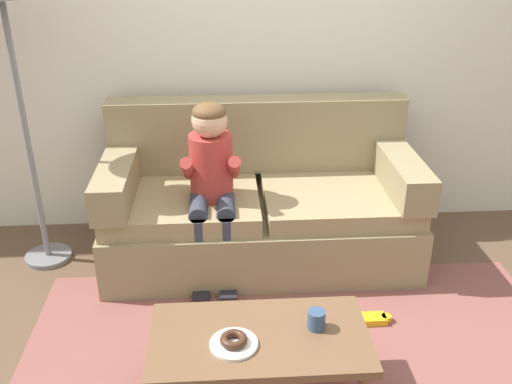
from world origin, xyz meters
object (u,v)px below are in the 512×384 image
couch (260,206)px  mug (316,320)px  donut (234,339)px  toy_controller (371,320)px  person_child (211,176)px  coffee_table (260,343)px

couch → mug: size_ratio=21.77×
couch → donut: 1.39m
donut → toy_controller: (0.78, 0.58, -0.39)m
couch → mug: couch is taller
person_child → mug: person_child is taller
coffee_table → donut: 0.15m
person_child → toy_controller: person_child is taller
couch → toy_controller: bearing=-54.4°
coffee_table → donut: size_ratio=8.12×
coffee_table → donut: bearing=-153.0°
coffee_table → toy_controller: bearing=38.0°
donut → coffee_table: bearing=27.0°
couch → mug: bearing=-82.8°
person_child → toy_controller: bearing=-33.6°
couch → coffee_table: (-0.10, -1.31, -0.01)m
couch → toy_controller: (0.57, -0.79, -0.33)m
couch → donut: size_ratio=16.33×
mug → toy_controller: 0.75m
donut → mug: (0.37, 0.09, 0.01)m
couch → donut: couch is taller
donut → mug: mug is taller
couch → toy_controller: 1.03m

